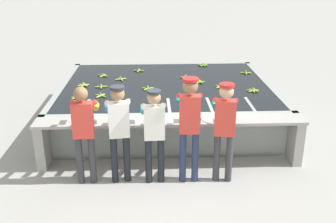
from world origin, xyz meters
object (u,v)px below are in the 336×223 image
worker_3 (190,119)px  banana_bunch_floating_7 (121,79)px  worker_0 (84,126)px  worker_2 (154,128)px  banana_bunch_floating_0 (139,71)px  banana_bunch_floating_8 (78,98)px  banana_bunch_floating_1 (101,96)px  banana_bunch_floating_10 (253,90)px  worker_1 (119,125)px  banana_bunch_floating_5 (199,82)px  banana_bunch_floating_2 (101,87)px  banana_bunch_floating_9 (203,65)px  knife_0 (202,120)px  banana_bunch_floating_13 (220,87)px  banana_bunch_floating_12 (83,85)px  banana_bunch_floating_11 (246,73)px  banana_bunch_floating_3 (148,88)px  worker_4 (225,123)px  banana_bunch_floating_6 (186,77)px  banana_bunch_floating_4 (103,76)px

worker_3 → banana_bunch_floating_7: worker_3 is taller
worker_0 → worker_2: (1.10, -0.02, -0.03)m
banana_bunch_floating_0 → banana_bunch_floating_8: (-1.15, -2.02, -0.00)m
banana_bunch_floating_1 → banana_bunch_floating_10: same height
worker_2 → banana_bunch_floating_7: (-0.74, 3.04, -0.08)m
worker_1 → banana_bunch_floating_5: (1.58, 2.69, -0.12)m
banana_bunch_floating_2 → banana_bunch_floating_10: size_ratio=1.01×
banana_bunch_floating_9 → banana_bunch_floating_1: bearing=-134.6°
banana_bunch_floating_7 → knife_0: 2.97m
banana_bunch_floating_2 → banana_bunch_floating_8: 0.81m
banana_bunch_floating_10 → banana_bunch_floating_9: bearing=109.3°
worker_3 → knife_0: 0.61m
worker_2 → banana_bunch_floating_13: size_ratio=6.52×
worker_3 → banana_bunch_floating_1: 2.46m
banana_bunch_floating_2 → banana_bunch_floating_12: same height
banana_bunch_floating_13 → worker_2: bearing=-121.6°
banana_bunch_floating_9 → banana_bunch_floating_11: size_ratio=1.00×
worker_1 → worker_3: bearing=-2.3°
worker_1 → knife_0: (1.37, 0.47, -0.12)m
banana_bunch_floating_3 → banana_bunch_floating_9: size_ratio=0.99×
worker_3 → worker_4: 0.56m
banana_bunch_floating_6 → knife_0: 2.61m
worker_3 → banana_bunch_floating_1: size_ratio=6.88×
knife_0 → worker_0: bearing=-165.8°
banana_bunch_floating_1 → banana_bunch_floating_6: size_ratio=0.92×
banana_bunch_floating_12 → banana_bunch_floating_4: bearing=65.7°
banana_bunch_floating_7 → worker_1: bearing=-86.5°
worker_1 → banana_bunch_floating_4: 3.36m
banana_bunch_floating_8 → knife_0: (2.31, -1.24, -0.01)m
banana_bunch_floating_7 → banana_bunch_floating_8: same height
banana_bunch_floating_6 → knife_0: banana_bunch_floating_6 is taller
banana_bunch_floating_0 → banana_bunch_floating_10: (2.43, -1.72, -0.00)m
banana_bunch_floating_5 → banana_bunch_floating_10: 1.25m
banana_bunch_floating_3 → knife_0: size_ratio=0.92×
worker_0 → banana_bunch_floating_9: worker_0 is taller
banana_bunch_floating_4 → banana_bunch_floating_6: size_ratio=0.97×
knife_0 → banana_bunch_floating_1: bearing=144.4°
banana_bunch_floating_0 → banana_bunch_floating_3: same height
worker_0 → banana_bunch_floating_8: size_ratio=5.79×
worker_0 → banana_bunch_floating_0: worker_0 is taller
banana_bunch_floating_0 → banana_bunch_floating_2: size_ratio=1.00×
banana_bunch_floating_4 → banana_bunch_floating_9: bearing=20.1°
banana_bunch_floating_9 → banana_bunch_floating_13: 1.90m
banana_bunch_floating_1 → banana_bunch_floating_5: bearing=23.0°
banana_bunch_floating_0 → banana_bunch_floating_5: bearing=-37.1°
worker_0 → worker_3: bearing=-0.9°
worker_3 → banana_bunch_floating_12: (-2.07, 2.59, -0.21)m
banana_bunch_floating_3 → knife_0: (0.93, -1.78, -0.01)m
worker_4 → knife_0: (-0.29, 0.52, -0.15)m
banana_bunch_floating_3 → knife_0: banana_bunch_floating_3 is taller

